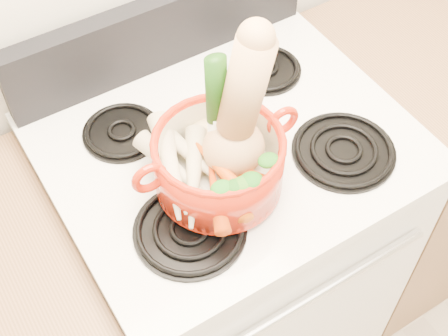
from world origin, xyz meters
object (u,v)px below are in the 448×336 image
squash (234,112)px  leek (217,111)px  stove_body (228,254)px  dutch_oven (219,163)px

squash → leek: 0.04m
squash → leek: squash is taller
stove_body → dutch_oven: dutch_oven is taller
stove_body → squash: squash is taller
stove_body → leek: size_ratio=3.36×
squash → leek: (-0.02, 0.04, -0.02)m
stove_body → leek: (-0.06, -0.06, 0.67)m
stove_body → dutch_oven: (-0.09, -0.10, 0.57)m
leek → dutch_oven: bearing=-111.2°
squash → leek: size_ratio=1.15×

